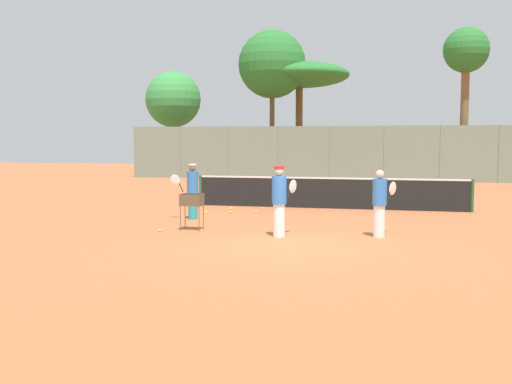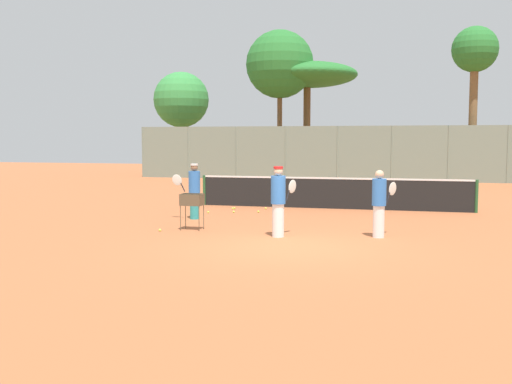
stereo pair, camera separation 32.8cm
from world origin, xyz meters
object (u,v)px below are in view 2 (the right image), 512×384
at_px(player_red_cap, 194,190).
at_px(player_yellow_shirt, 278,200).
at_px(tennis_net, 333,192).
at_px(player_white_outfit, 379,203).
at_px(ball_cart, 192,203).

relative_size(player_red_cap, player_yellow_shirt, 0.96).
distance_m(tennis_net, player_white_outfit, 5.99).
bearing_deg(tennis_net, player_yellow_shirt, -94.90).
xyz_separation_m(player_white_outfit, player_red_cap, (-5.49, 2.04, 0.02)).
distance_m(player_red_cap, ball_cart, 2.14).
height_order(player_white_outfit, ball_cart, player_white_outfit).
bearing_deg(player_white_outfit, player_red_cap, 104.66).
distance_m(player_red_cap, player_yellow_shirt, 4.03).
bearing_deg(player_yellow_shirt, tennis_net, 23.55).
xyz_separation_m(player_white_outfit, player_yellow_shirt, (-2.37, -0.52, 0.05)).
xyz_separation_m(tennis_net, ball_cart, (-2.97, -5.68, 0.16)).
height_order(tennis_net, ball_cart, tennis_net).
height_order(player_red_cap, ball_cart, player_red_cap).
xyz_separation_m(player_yellow_shirt, ball_cart, (-2.44, 0.53, -0.17)).
bearing_deg(player_red_cap, tennis_net, -142.83).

